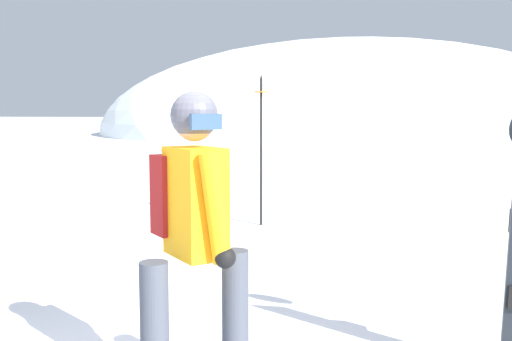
# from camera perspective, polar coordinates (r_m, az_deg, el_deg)

# --- Properties ---
(ridge_peak_main) EXTENTS (35.76, 32.18, 13.19)m
(ridge_peak_main) POSITION_cam_1_polar(r_m,az_deg,el_deg) (43.03, 9.13, 3.55)
(ridge_peak_main) COLOR white
(ridge_peak_main) RESTS_ON ground
(snowboarder_main) EXTENTS (1.44, 1.32, 1.71)m
(snowboarder_main) POSITION_cam_1_polar(r_m,az_deg,el_deg) (3.19, -6.09, -6.82)
(snowboarder_main) COLOR blue
(snowboarder_main) RESTS_ON ground
(piste_marker_near) EXTENTS (0.20, 0.20, 2.14)m
(piste_marker_near) POSITION_cam_1_polar(r_m,az_deg,el_deg) (8.26, 0.50, 3.00)
(piste_marker_near) COLOR black
(piste_marker_near) RESTS_ON ground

